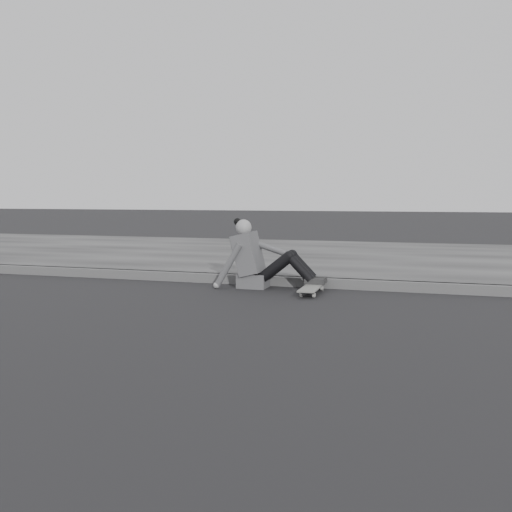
{
  "coord_description": "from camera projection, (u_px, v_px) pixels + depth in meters",
  "views": [
    {
      "loc": [
        -0.24,
        -4.5,
        1.15
      ],
      "look_at": [
        -2.0,
        1.44,
        0.5
      ],
      "focal_mm": 40.0,
      "sensor_mm": 36.0,
      "label": 1
    }
  ],
  "objects": [
    {
      "name": "sidewalk",
      "position": [
        438.0,
        261.0,
        9.67
      ],
      "size": [
        24.0,
        6.0,
        0.12
      ],
      "primitive_type": "cube",
      "color": "#3C3C3C",
      "rests_on": "ground"
    },
    {
      "name": "seated_woman",
      "position": [
        258.0,
        259.0,
        7.17
      ],
      "size": [
        1.38,
        0.46,
        0.88
      ],
      "color": "#4A4A4C",
      "rests_on": "ground"
    },
    {
      "name": "ground",
      "position": [
        454.0,
        348.0,
        4.34
      ],
      "size": [
        80.0,
        80.0,
        0.0
      ],
      "primitive_type": "plane",
      "color": "black",
      "rests_on": "ground"
    },
    {
      "name": "skateboard",
      "position": [
        312.0,
        288.0,
        6.75
      ],
      "size": [
        0.2,
        0.78,
        0.09
      ],
      "color": "#A1A19C",
      "rests_on": "ground"
    },
    {
      "name": "curb",
      "position": [
        444.0,
        288.0,
        6.8
      ],
      "size": [
        24.0,
        0.16,
        0.12
      ],
      "primitive_type": "cube",
      "color": "#4C4C4C",
      "rests_on": "ground"
    }
  ]
}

